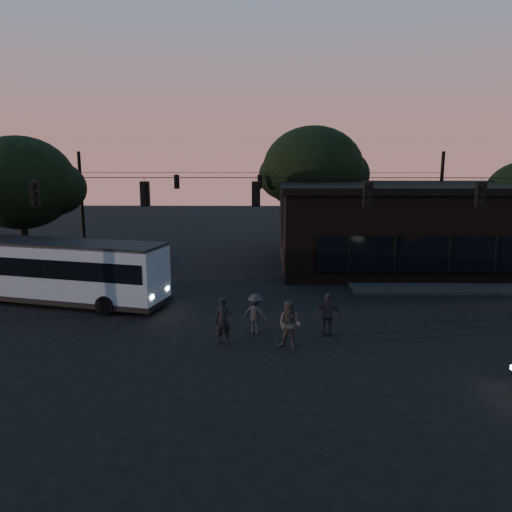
{
  "coord_description": "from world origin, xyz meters",
  "views": [
    {
      "loc": [
        0.35,
        -16.2,
        6.91
      ],
      "look_at": [
        0.0,
        4.0,
        3.0
      ],
      "focal_mm": 35.0,
      "sensor_mm": 36.0,
      "label": 1
    }
  ],
  "objects_px": {
    "pedestrian_a": "(223,321)",
    "pedestrian_d": "(255,314)",
    "building": "(398,226)",
    "pedestrian_c": "(328,315)",
    "bus": "(58,268)",
    "pedestrian_b": "(289,325)"
  },
  "relations": [
    {
      "from": "pedestrian_a",
      "to": "pedestrian_d",
      "type": "bearing_deg",
      "value": 46.42
    },
    {
      "from": "pedestrian_a",
      "to": "pedestrian_d",
      "type": "height_order",
      "value": "pedestrian_a"
    },
    {
      "from": "building",
      "to": "pedestrian_a",
      "type": "distance_m",
      "value": 17.51
    },
    {
      "from": "pedestrian_c",
      "to": "pedestrian_d",
      "type": "bearing_deg",
      "value": -0.78
    },
    {
      "from": "building",
      "to": "bus",
      "type": "distance_m",
      "value": 20.62
    },
    {
      "from": "pedestrian_d",
      "to": "pedestrian_b",
      "type": "bearing_deg",
      "value": 148.76
    },
    {
      "from": "pedestrian_c",
      "to": "pedestrian_d",
      "type": "xyz_separation_m",
      "value": [
        -2.87,
        0.3,
        -0.07
      ]
    },
    {
      "from": "building",
      "to": "bus",
      "type": "xyz_separation_m",
      "value": [
        -18.68,
        -8.66,
        -1.0
      ]
    },
    {
      "from": "pedestrian_c",
      "to": "pedestrian_b",
      "type": "bearing_deg",
      "value": 45.59
    },
    {
      "from": "pedestrian_b",
      "to": "pedestrian_d",
      "type": "xyz_separation_m",
      "value": [
        -1.29,
        1.65,
        -0.09
      ]
    },
    {
      "from": "building",
      "to": "pedestrian_b",
      "type": "height_order",
      "value": "building"
    },
    {
      "from": "pedestrian_a",
      "to": "pedestrian_b",
      "type": "height_order",
      "value": "pedestrian_b"
    },
    {
      "from": "building",
      "to": "pedestrian_b",
      "type": "xyz_separation_m",
      "value": [
        -7.72,
        -14.57,
        -1.8
      ]
    },
    {
      "from": "building",
      "to": "pedestrian_c",
      "type": "bearing_deg",
      "value": -114.89
    },
    {
      "from": "bus",
      "to": "pedestrian_a",
      "type": "distance_m",
      "value": 10.1
    },
    {
      "from": "pedestrian_a",
      "to": "pedestrian_b",
      "type": "bearing_deg",
      "value": -8.53
    },
    {
      "from": "pedestrian_a",
      "to": "pedestrian_c",
      "type": "distance_m",
      "value": 4.17
    },
    {
      "from": "bus",
      "to": "building",
      "type": "bearing_deg",
      "value": 39.14
    },
    {
      "from": "bus",
      "to": "pedestrian_d",
      "type": "relative_size",
      "value": 6.8
    },
    {
      "from": "building",
      "to": "pedestrian_a",
      "type": "xyz_separation_m",
      "value": [
        -10.21,
        -14.11,
        -1.81
      ]
    },
    {
      "from": "bus",
      "to": "pedestrian_d",
      "type": "xyz_separation_m",
      "value": [
        9.67,
        -4.26,
        -0.89
      ]
    },
    {
      "from": "pedestrian_d",
      "to": "pedestrian_a",
      "type": "bearing_deg",
      "value": 65.09
    }
  ]
}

